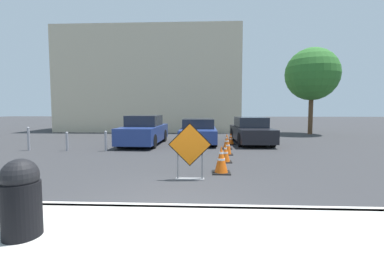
% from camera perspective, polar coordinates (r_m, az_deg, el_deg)
% --- Properties ---
extents(ground_plane, '(96.00, 96.00, 0.00)m').
position_cam_1_polar(ground_plane, '(14.64, -0.04, -3.12)').
color(ground_plane, '#333335').
extents(sidewalk_strip, '(23.92, 2.66, 0.14)m').
position_cam_1_polar(sidewalk_strip, '(3.72, -9.23, -24.99)').
color(sidewalk_strip, beige).
rests_on(sidewalk_strip, ground_plane).
extents(curb_lip, '(23.92, 0.20, 0.14)m').
position_cam_1_polar(curb_lip, '(4.91, -5.88, -17.48)').
color(curb_lip, beige).
rests_on(curb_lip, ground_plane).
extents(road_closed_sign, '(1.15, 0.20, 1.52)m').
position_cam_1_polar(road_closed_sign, '(6.80, -0.48, -4.69)').
color(road_closed_sign, black).
rests_on(road_closed_sign, ground_plane).
extents(traffic_cone_nearest, '(0.53, 0.53, 0.81)m').
position_cam_1_polar(traffic_cone_nearest, '(7.62, 6.52, -7.02)').
color(traffic_cone_nearest, black).
rests_on(traffic_cone_nearest, ground_plane).
extents(traffic_cone_second, '(0.44, 0.44, 0.67)m').
position_cam_1_polar(traffic_cone_second, '(9.18, 7.44, -5.54)').
color(traffic_cone_second, black).
rests_on(traffic_cone_second, ground_plane).
extents(traffic_cone_third, '(0.42, 0.42, 0.78)m').
position_cam_1_polar(traffic_cone_third, '(10.67, 7.92, -3.88)').
color(traffic_cone_third, black).
rests_on(traffic_cone_third, ground_plane).
extents(traffic_cone_fourth, '(0.48, 0.48, 0.72)m').
position_cam_1_polar(traffic_cone_fourth, '(12.23, 7.75, -2.97)').
color(traffic_cone_fourth, black).
rests_on(traffic_cone_fourth, ground_plane).
extents(traffic_cone_fifth, '(0.48, 0.48, 0.60)m').
position_cam_1_polar(traffic_cone_fifth, '(13.79, 8.60, -2.42)').
color(traffic_cone_fifth, black).
rests_on(traffic_cone_fifth, ground_plane).
extents(parked_car_nearest, '(1.96, 4.36, 1.54)m').
position_cam_1_polar(parked_car_nearest, '(13.82, -10.61, -0.64)').
color(parked_car_nearest, navy).
rests_on(parked_car_nearest, ground_plane).
extents(parked_car_second, '(1.94, 4.06, 1.34)m').
position_cam_1_polar(parked_car_second, '(14.14, 1.45, -0.83)').
color(parked_car_second, navy).
rests_on(parked_car_second, ground_plane).
extents(parked_car_third, '(1.92, 4.31, 1.43)m').
position_cam_1_polar(parked_car_third, '(14.41, 12.95, -0.66)').
color(parked_car_third, black).
rests_on(parked_car_third, ground_plane).
extents(trash_bin, '(0.50, 0.50, 1.08)m').
position_cam_1_polar(trash_bin, '(4.31, -33.73, -12.68)').
color(trash_bin, black).
rests_on(trash_bin, sidewalk_strip).
extents(bollard_nearest, '(0.12, 0.12, 0.91)m').
position_cam_1_polar(bollard_nearest, '(12.09, -18.61, -2.61)').
color(bollard_nearest, gray).
rests_on(bollard_nearest, ground_plane).
extents(bollard_second, '(0.12, 0.12, 0.86)m').
position_cam_1_polar(bollard_second, '(12.84, -26.03, -2.54)').
color(bollard_second, gray).
rests_on(bollard_second, ground_plane).
extents(bollard_third, '(0.12, 0.12, 1.07)m').
position_cam_1_polar(bollard_third, '(13.78, -32.55, -1.90)').
color(bollard_third, gray).
rests_on(bollard_third, ground_plane).
extents(building_facade_backdrop, '(15.04, 5.00, 8.47)m').
position_cam_1_polar(building_facade_backdrop, '(23.00, -9.09, 10.10)').
color(building_facade_backdrop, beige).
rests_on(building_facade_backdrop, ground_plane).
extents(street_tree_behind_lot, '(3.83, 3.83, 6.34)m').
position_cam_1_polar(street_tree_behind_lot, '(21.17, 25.11, 10.74)').
color(street_tree_behind_lot, '#513823').
rests_on(street_tree_behind_lot, ground_plane).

